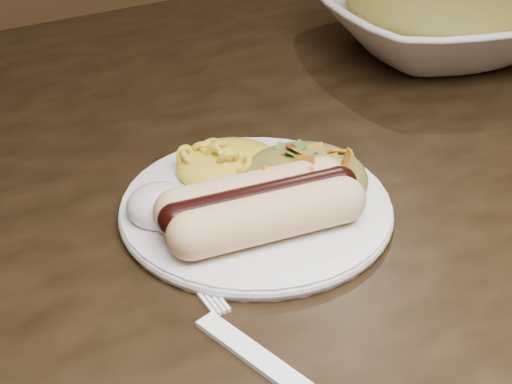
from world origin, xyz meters
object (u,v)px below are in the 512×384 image
table (233,268)px  plate (256,208)px  serving_bowl (441,17)px  fork (257,357)px

table → plate: 0.11m
plate → serving_bowl: size_ratio=0.74×
plate → serving_bowl: (0.36, 0.20, 0.03)m
plate → fork: plate is taller
fork → serving_bowl: size_ratio=0.46×
table → serving_bowl: bearing=22.6°
table → fork: (-0.08, -0.19, 0.09)m
table → plate: (-0.00, -0.05, 0.10)m
fork → serving_bowl: (0.44, 0.34, 0.03)m
plate → fork: 0.16m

